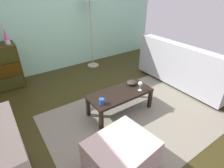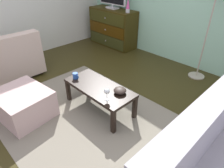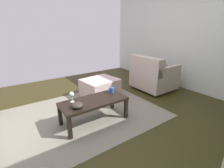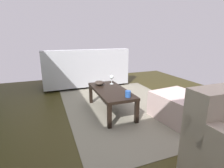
% 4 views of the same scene
% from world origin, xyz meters
% --- Properties ---
extents(ground_plane, '(5.37, 5.11, 0.05)m').
position_xyz_m(ground_plane, '(0.00, 0.00, -0.03)').
color(ground_plane, '#312B10').
extents(area_rug, '(2.60, 1.90, 0.01)m').
position_xyz_m(area_rug, '(0.20, -0.20, 0.00)').
color(area_rug, slate).
rests_on(area_rug, ground_plane).
extents(dresser, '(1.19, 0.49, 0.86)m').
position_xyz_m(dresser, '(-1.55, 2.00, 0.43)').
color(dresser, '#32290B').
rests_on(dresser, ground_plane).
extents(lava_lamp, '(0.09, 0.09, 0.33)m').
position_xyz_m(lava_lamp, '(-1.06, 1.96, 1.00)').
color(lava_lamp, '#B7B7BC').
rests_on(lava_lamp, dresser).
extents(coffee_table, '(1.01, 0.45, 0.36)m').
position_xyz_m(coffee_table, '(0.12, 0.09, 0.32)').
color(coffee_table, black).
rests_on(coffee_table, ground_plane).
extents(wine_glass, '(0.07, 0.07, 0.16)m').
position_xyz_m(wine_glass, '(0.41, -0.04, 0.48)').
color(wine_glass, silver).
rests_on(wine_glass, coffee_table).
extents(mug, '(0.11, 0.08, 0.08)m').
position_xyz_m(mug, '(-0.27, -0.01, 0.41)').
color(mug, '#2650A2').
rests_on(mug, coffee_table).
extents(bowl_decorative, '(0.16, 0.16, 0.07)m').
position_xyz_m(bowl_decorative, '(0.42, 0.18, 0.40)').
color(bowl_decorative, '#312721').
rests_on(bowl_decorative, coffee_table).
extents(armchair, '(0.80, 0.86, 0.80)m').
position_xyz_m(armchair, '(-1.69, -0.37, 0.34)').
color(armchair, '#332319').
rests_on(armchair, ground_plane).
extents(ottoman, '(0.76, 0.68, 0.37)m').
position_xyz_m(ottoman, '(-0.47, -0.73, 0.18)').
color(ottoman, '#C2A4A0').
rests_on(ottoman, ground_plane).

